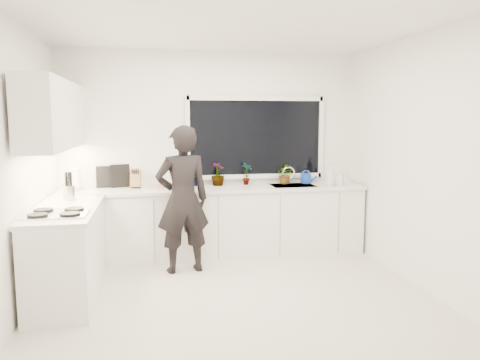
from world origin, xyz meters
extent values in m
cube|color=beige|center=(0.00, 0.00, -0.01)|extent=(4.00, 3.50, 0.02)
cube|color=white|center=(0.00, 1.76, 1.35)|extent=(4.00, 0.02, 2.70)
cube|color=white|center=(-2.01, 0.00, 1.35)|extent=(0.02, 3.50, 2.70)
cube|color=white|center=(2.01, 0.00, 1.35)|extent=(0.02, 3.50, 2.70)
cube|color=white|center=(0.00, 0.00, 2.71)|extent=(4.00, 3.50, 0.02)
cube|color=black|center=(0.60, 1.73, 1.55)|extent=(1.80, 0.02, 1.00)
cube|color=white|center=(0.00, 1.45, 0.44)|extent=(3.92, 0.58, 0.88)
cube|color=white|center=(-1.67, 0.35, 0.44)|extent=(0.58, 1.60, 0.88)
cube|color=silver|center=(0.00, 1.44, 0.90)|extent=(3.94, 0.62, 0.04)
cube|color=silver|center=(-1.67, 0.35, 0.90)|extent=(0.62, 1.60, 0.04)
cube|color=white|center=(-1.79, 0.70, 1.85)|extent=(0.34, 2.10, 0.70)
cube|color=silver|center=(1.05, 1.45, 0.87)|extent=(0.58, 0.42, 0.14)
cylinder|color=silver|center=(1.05, 1.65, 1.03)|extent=(0.03, 0.03, 0.22)
cube|color=black|center=(-1.69, 0.00, 0.94)|extent=(0.56, 0.48, 0.03)
imported|color=black|center=(-0.46, 0.90, 0.87)|extent=(0.70, 0.52, 1.74)
cube|color=silver|center=(-0.61, 1.42, 0.94)|extent=(0.59, 0.50, 0.03)
cube|color=#AB3816|center=(-0.61, 1.42, 0.95)|extent=(0.54, 0.45, 0.01)
cylinder|color=#1441BC|center=(1.29, 1.61, 0.98)|extent=(0.15, 0.15, 0.13)
cylinder|color=white|center=(-1.74, 1.55, 1.05)|extent=(0.15, 0.15, 0.26)
cube|color=olive|center=(-1.02, 1.59, 1.03)|extent=(0.14, 0.12, 0.22)
cylinder|color=#AFAFB4|center=(-1.71, 0.80, 1.00)|extent=(0.15, 0.15, 0.16)
cube|color=black|center=(-1.41, 1.69, 1.06)|extent=(0.22, 0.03, 0.28)
cube|color=black|center=(-1.21, 1.69, 1.07)|extent=(0.24, 0.10, 0.30)
imported|color=#26662D|center=(-0.22, 1.61, 1.05)|extent=(0.13, 0.16, 0.26)
imported|color=#26662D|center=(0.06, 1.61, 1.08)|extent=(0.25, 0.25, 0.31)
imported|color=#26662D|center=(0.45, 1.61, 1.07)|extent=(0.18, 0.19, 0.30)
imported|color=#26662D|center=(0.97, 1.61, 1.05)|extent=(0.25, 0.27, 0.26)
imported|color=#D8BF66|center=(1.52, 1.30, 1.08)|extent=(0.17, 0.16, 0.31)
imported|color=#D8BF66|center=(1.66, 1.30, 1.02)|extent=(0.13, 0.13, 0.21)
camera|label=1|loc=(-0.79, -4.53, 1.82)|focal=35.00mm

